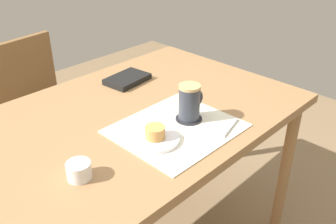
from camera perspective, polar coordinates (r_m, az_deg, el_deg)
dining_table at (r=1.41m, az=-5.83°, el=-3.18°), size 1.30×0.84×0.75m
wooden_chair at (r=2.07m, az=-18.64°, el=-0.09°), size 0.47×0.47×0.84m
placemat at (r=1.28m, az=1.29°, el=-2.49°), size 0.40×0.35×0.00m
pastry_plate at (r=1.21m, az=-1.96°, el=-4.16°), size 0.16×0.16×0.01m
pastry at (r=1.19m, az=-1.98°, el=-3.11°), size 0.07×0.07×0.04m
coffee_coaster at (r=1.33m, az=3.18°, el=-1.02°), size 0.09×0.09×0.00m
coffee_mug at (r=1.30m, az=3.33°, el=1.56°), size 0.11×0.08×0.13m
teaspoon at (r=1.29m, az=9.54°, el=-2.36°), size 0.13×0.04×0.01m
sugar_bowl at (r=1.08m, az=-13.41°, el=-8.66°), size 0.07×0.07×0.05m
small_book at (r=1.63m, az=-6.23°, el=5.00°), size 0.19×0.14×0.02m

